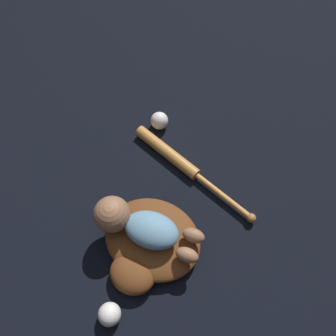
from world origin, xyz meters
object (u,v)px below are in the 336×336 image
at_px(baseball_bat, 178,160).
at_px(baseball_spare, 110,314).
at_px(baseball_glove, 149,244).
at_px(baby_figure, 137,224).
at_px(baseball, 159,121).

xyz_separation_m(baseball_bat, baseball_spare, (-0.13, 0.57, 0.01)).
height_order(baseball_glove, baseball_spare, baseball_glove).
height_order(baby_figure, baseball, baby_figure).
xyz_separation_m(baseball_glove, baseball_spare, (-0.03, 0.24, -0.00)).
relative_size(baseball_bat, baseball_spare, 8.20).
relative_size(baseball_bat, baseball, 7.82).
bearing_deg(baseball_glove, baseball, -58.80).
relative_size(baseball_glove, baseball, 4.92).
height_order(baseball_bat, baseball_spare, baseball_spare).
xyz_separation_m(baseball_glove, baby_figure, (0.05, -0.01, 0.09)).
relative_size(baby_figure, baseball_bat, 0.63).
bearing_deg(baby_figure, baseball_spare, 107.08).
bearing_deg(baseball_spare, baby_figure, -72.92).
bearing_deg(baseball_spare, baseball_bat, -76.96).
height_order(baseball, baseball_spare, baseball).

